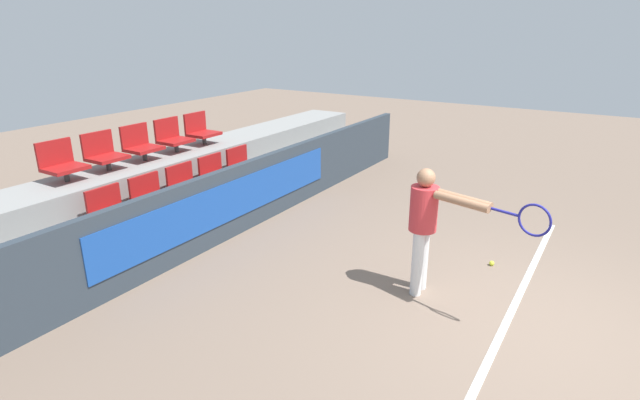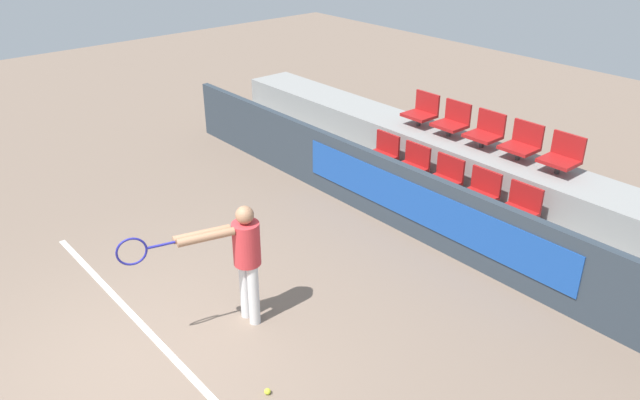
% 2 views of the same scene
% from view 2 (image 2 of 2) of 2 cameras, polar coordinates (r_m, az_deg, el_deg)
% --- Properties ---
extents(ground_plane, '(30.00, 30.00, 0.00)m').
position_cam_2_polar(ground_plane, '(7.25, -15.15, -13.86)').
color(ground_plane, '#7A6656').
extents(court_baseline, '(6.35, 0.08, 0.01)m').
position_cam_2_polar(court_baseline, '(7.30, -13.81, -13.28)').
color(court_baseline, white).
rests_on(court_baseline, ground).
extents(barrier_wall, '(11.37, 0.14, 1.05)m').
position_cam_2_polar(barrier_wall, '(9.09, 8.61, -0.27)').
color(barrier_wall, '#2D3842').
rests_on(barrier_wall, ground).
extents(bleacher_tier_front, '(10.97, 0.92, 0.50)m').
position_cam_2_polar(bleacher_tier_front, '(9.60, 10.62, -0.78)').
color(bleacher_tier_front, gray).
rests_on(bleacher_tier_front, ground).
extents(bleacher_tier_middle, '(10.97, 0.92, 1.00)m').
position_cam_2_polar(bleacher_tier_middle, '(10.16, 14.06, 2.03)').
color(bleacher_tier_middle, gray).
rests_on(bleacher_tier_middle, ground).
extents(stadium_chair_0, '(0.49, 0.42, 0.54)m').
position_cam_2_polar(stadium_chair_0, '(10.23, 5.74, 4.42)').
color(stadium_chair_0, '#333333').
rests_on(stadium_chair_0, bleacher_tier_front).
extents(stadium_chair_1, '(0.49, 0.42, 0.54)m').
position_cam_2_polar(stadium_chair_1, '(9.84, 8.42, 3.31)').
color(stadium_chair_1, '#333333').
rests_on(stadium_chair_1, bleacher_tier_front).
extents(stadium_chair_2, '(0.49, 0.42, 0.54)m').
position_cam_2_polar(stadium_chair_2, '(9.47, 11.32, 2.11)').
color(stadium_chair_2, '#333333').
rests_on(stadium_chair_2, bleacher_tier_front).
extents(stadium_chair_3, '(0.49, 0.42, 0.54)m').
position_cam_2_polar(stadium_chair_3, '(9.13, 14.44, 0.80)').
color(stadium_chair_3, '#333333').
rests_on(stadium_chair_3, bleacher_tier_front).
extents(stadium_chair_4, '(0.49, 0.42, 0.54)m').
position_cam_2_polar(stadium_chair_4, '(8.82, 17.79, -0.60)').
color(stadium_chair_4, '#333333').
rests_on(stadium_chair_4, bleacher_tier_front).
extents(stadium_chair_5, '(0.49, 0.42, 0.54)m').
position_cam_2_polar(stadium_chair_5, '(10.71, 9.33, 8.05)').
color(stadium_chair_5, '#333333').
rests_on(stadium_chair_5, bleacher_tier_middle).
extents(stadium_chair_6, '(0.49, 0.42, 0.54)m').
position_cam_2_polar(stadium_chair_6, '(10.33, 12.03, 7.12)').
color(stadium_chair_6, '#333333').
rests_on(stadium_chair_6, bleacher_tier_middle).
extents(stadium_chair_7, '(0.49, 0.42, 0.54)m').
position_cam_2_polar(stadium_chair_7, '(9.98, 14.93, 6.10)').
color(stadium_chair_7, '#333333').
rests_on(stadium_chair_7, bleacher_tier_middle).
extents(stadium_chair_8, '(0.49, 0.42, 0.54)m').
position_cam_2_polar(stadium_chair_8, '(9.65, 18.01, 4.99)').
color(stadium_chair_8, '#333333').
rests_on(stadium_chair_8, bleacher_tier_middle).
extents(stadium_chair_9, '(0.49, 0.42, 0.54)m').
position_cam_2_polar(stadium_chair_9, '(9.37, 21.29, 3.80)').
color(stadium_chair_9, '#333333').
rests_on(stadium_chair_9, bleacher_tier_middle).
extents(tennis_player, '(0.53, 1.51, 1.50)m').
position_cam_2_polar(tennis_player, '(7.06, -7.32, -4.90)').
color(tennis_player, silver).
rests_on(tennis_player, ground).
extents(tennis_ball, '(0.07, 0.07, 0.07)m').
position_cam_2_polar(tennis_ball, '(6.62, -4.82, -17.04)').
color(tennis_ball, '#CCDB33').
rests_on(tennis_ball, ground).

